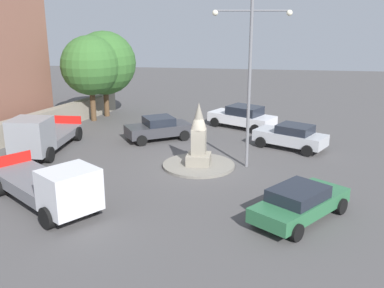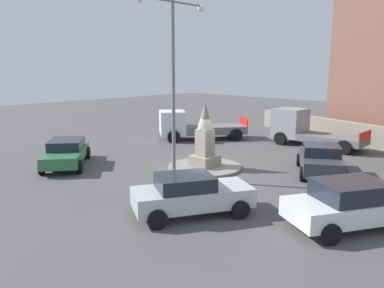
{
  "view_description": "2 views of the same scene",
  "coord_description": "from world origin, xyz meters",
  "px_view_note": "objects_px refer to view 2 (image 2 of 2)",
  "views": [
    {
      "loc": [
        -2.65,
        21.44,
        7.67
      ],
      "look_at": [
        0.35,
        -0.02,
        1.17
      ],
      "focal_mm": 41.89,
      "sensor_mm": 36.0,
      "label": 1
    },
    {
      "loc": [
        -13.79,
        -12.55,
        5.02
      ],
      "look_at": [
        -0.9,
        0.01,
        1.38
      ],
      "focal_mm": 35.91,
      "sensor_mm": 36.0,
      "label": 2
    }
  ],
  "objects_px": {
    "car_green_approaching": "(66,152)",
    "car_white_parked_right": "(355,203)",
    "streetlamp": "(173,68)",
    "truck_grey_waiting": "(304,129)",
    "car_dark_grey_near_island": "(320,159)",
    "monument": "(205,139)",
    "truck_white_far_side": "(193,126)",
    "car_silver_passing": "(191,194)"
  },
  "relations": [
    {
      "from": "monument",
      "to": "car_green_approaching",
      "type": "height_order",
      "value": "monument"
    },
    {
      "from": "car_green_approaching",
      "to": "truck_grey_waiting",
      "type": "distance_m",
      "value": 14.69
    },
    {
      "from": "car_white_parked_right",
      "to": "car_green_approaching",
      "type": "bearing_deg",
      "value": 100.7
    },
    {
      "from": "streetlamp",
      "to": "car_white_parked_right",
      "type": "distance_m",
      "value": 8.91
    },
    {
      "from": "car_dark_grey_near_island",
      "to": "truck_white_far_side",
      "type": "relative_size",
      "value": 0.71
    },
    {
      "from": "monument",
      "to": "car_green_approaching",
      "type": "relative_size",
      "value": 0.7
    },
    {
      "from": "monument",
      "to": "truck_grey_waiting",
      "type": "xyz_separation_m",
      "value": [
        8.8,
        -0.66,
        -0.43
      ]
    },
    {
      "from": "car_white_parked_right",
      "to": "truck_white_far_side",
      "type": "relative_size",
      "value": 0.81
    },
    {
      "from": "monument",
      "to": "car_silver_passing",
      "type": "bearing_deg",
      "value": -142.05
    },
    {
      "from": "monument",
      "to": "car_white_parked_right",
      "type": "relative_size",
      "value": 0.67
    },
    {
      "from": "car_white_parked_right",
      "to": "truck_grey_waiting",
      "type": "relative_size",
      "value": 0.82
    },
    {
      "from": "car_silver_passing",
      "to": "truck_white_far_side",
      "type": "relative_size",
      "value": 0.73
    },
    {
      "from": "car_white_parked_right",
      "to": "truck_white_far_side",
      "type": "xyz_separation_m",
      "value": [
        7.14,
        14.05,
        0.16
      ]
    },
    {
      "from": "monument",
      "to": "car_green_approaching",
      "type": "distance_m",
      "value": 7.16
    },
    {
      "from": "car_dark_grey_near_island",
      "to": "car_white_parked_right",
      "type": "bearing_deg",
      "value": -144.31
    },
    {
      "from": "car_dark_grey_near_island",
      "to": "car_silver_passing",
      "type": "xyz_separation_m",
      "value": [
        -7.93,
        0.8,
        0.01
      ]
    },
    {
      "from": "car_dark_grey_near_island",
      "to": "car_white_parked_right",
      "type": "distance_m",
      "value": 6.19
    },
    {
      "from": "truck_white_far_side",
      "to": "car_silver_passing",
      "type": "bearing_deg",
      "value": -136.18
    },
    {
      "from": "car_dark_grey_near_island",
      "to": "car_silver_passing",
      "type": "bearing_deg",
      "value": 174.21
    },
    {
      "from": "car_silver_passing",
      "to": "car_white_parked_right",
      "type": "height_order",
      "value": "car_white_parked_right"
    },
    {
      "from": "monument",
      "to": "car_dark_grey_near_island",
      "type": "xyz_separation_m",
      "value": [
        3.07,
        -4.6,
        -0.77
      ]
    },
    {
      "from": "car_silver_passing",
      "to": "truck_white_far_side",
      "type": "bearing_deg",
      "value": 43.82
    },
    {
      "from": "streetlamp",
      "to": "truck_grey_waiting",
      "type": "xyz_separation_m",
      "value": [
        11.22,
        -0.33,
        -3.86
      ]
    },
    {
      "from": "car_silver_passing",
      "to": "truck_white_far_side",
      "type": "distance_m",
      "value": 13.93
    },
    {
      "from": "car_green_approaching",
      "to": "car_silver_passing",
      "type": "relative_size",
      "value": 1.05
    },
    {
      "from": "streetlamp",
      "to": "monument",
      "type": "bearing_deg",
      "value": 7.99
    },
    {
      "from": "monument",
      "to": "car_white_parked_right",
      "type": "bearing_deg",
      "value": -103.42
    },
    {
      "from": "truck_grey_waiting",
      "to": "truck_white_far_side",
      "type": "relative_size",
      "value": 0.98
    },
    {
      "from": "monument",
      "to": "car_dark_grey_near_island",
      "type": "height_order",
      "value": "monument"
    },
    {
      "from": "car_white_parked_right",
      "to": "truck_white_far_side",
      "type": "bearing_deg",
      "value": 63.07
    },
    {
      "from": "car_green_approaching",
      "to": "car_silver_passing",
      "type": "xyz_separation_m",
      "value": [
        -0.32,
        -9.27,
        0.03
      ]
    },
    {
      "from": "car_green_approaching",
      "to": "car_white_parked_right",
      "type": "relative_size",
      "value": 0.95
    },
    {
      "from": "car_white_parked_right",
      "to": "truck_white_far_side",
      "type": "distance_m",
      "value": 15.76
    },
    {
      "from": "car_green_approaching",
      "to": "car_white_parked_right",
      "type": "height_order",
      "value": "car_white_parked_right"
    },
    {
      "from": "car_dark_grey_near_island",
      "to": "car_green_approaching",
      "type": "height_order",
      "value": "car_dark_grey_near_island"
    },
    {
      "from": "car_dark_grey_near_island",
      "to": "car_green_approaching",
      "type": "xyz_separation_m",
      "value": [
        -7.61,
        10.08,
        -0.02
      ]
    },
    {
      "from": "truck_grey_waiting",
      "to": "car_green_approaching",
      "type": "bearing_deg",
      "value": 155.29
    },
    {
      "from": "streetlamp",
      "to": "car_silver_passing",
      "type": "relative_size",
      "value": 1.89
    },
    {
      "from": "car_silver_passing",
      "to": "truck_grey_waiting",
      "type": "distance_m",
      "value": 14.02
    },
    {
      "from": "car_silver_passing",
      "to": "car_green_approaching",
      "type": "bearing_deg",
      "value": 88.02
    },
    {
      "from": "monument",
      "to": "car_silver_passing",
      "type": "relative_size",
      "value": 0.73
    },
    {
      "from": "monument",
      "to": "truck_white_far_side",
      "type": "height_order",
      "value": "monument"
    }
  ]
}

